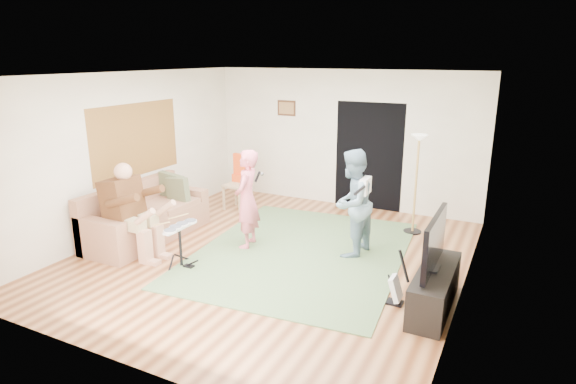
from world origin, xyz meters
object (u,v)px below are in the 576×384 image
at_px(sofa, 143,220).
at_px(singer, 247,199).
at_px(dining_chair, 239,190).
at_px(television, 435,242).
at_px(guitarist, 352,203).
at_px(guitar_spare, 396,288).
at_px(drum_kit, 180,248).
at_px(torchiere_lamp, 417,166).
at_px(tv_cabinet, 435,289).

xyz_separation_m(sofa, singer, (1.77, 0.44, 0.49)).
xyz_separation_m(sofa, dining_chair, (0.58, 2.07, 0.08)).
bearing_deg(television, guitarist, 141.83).
bearing_deg(dining_chair, guitar_spare, -27.56).
bearing_deg(television, drum_kit, -173.19).
height_order(dining_chair, television, television).
bearing_deg(television, guitar_spare, -164.40).
height_order(torchiere_lamp, dining_chair, torchiere_lamp).
distance_m(guitarist, torchiere_lamp, 1.57).
height_order(sofa, tv_cabinet, sofa).
relative_size(guitar_spare, dining_chair, 0.67).
xyz_separation_m(torchiere_lamp, dining_chair, (-3.41, -0.18, -0.79)).
relative_size(singer, guitarist, 0.96).
xyz_separation_m(sofa, drum_kit, (1.30, -0.65, -0.01)).
distance_m(guitar_spare, torchiere_lamp, 2.79).
bearing_deg(singer, guitar_spare, 60.54).
bearing_deg(dining_chair, sofa, -100.65).
bearing_deg(sofa, drum_kit, -26.58).
distance_m(singer, guitar_spare, 2.77).
relative_size(sofa, guitarist, 1.35).
bearing_deg(drum_kit, tv_cabinet, 6.72).
bearing_deg(tv_cabinet, singer, 167.43).
distance_m(guitar_spare, television, 0.76).
distance_m(torchiere_lamp, television, 2.62).
bearing_deg(guitarist, television, 59.95).
relative_size(sofa, dining_chair, 2.06).
xyz_separation_m(drum_kit, singer, (0.47, 1.09, 0.50)).
bearing_deg(drum_kit, sofa, 153.42).
height_order(torchiere_lamp, tv_cabinet, torchiere_lamp).
bearing_deg(guitarist, guitar_spare, 48.22).
height_order(sofa, guitarist, guitarist).
height_order(guitar_spare, television, television).
bearing_deg(sofa, guitar_spare, -4.52).
distance_m(drum_kit, television, 3.52).
bearing_deg(singer, drum_kit, -35.98).
bearing_deg(guitarist, sofa, -67.32).
relative_size(torchiere_lamp, tv_cabinet, 1.22).
height_order(tv_cabinet, television, television).
relative_size(sofa, torchiere_lamp, 1.30).
bearing_deg(dining_chair, drum_kit, -70.18).
height_order(sofa, dining_chair, dining_chair).
bearing_deg(television, sofa, 177.13).
bearing_deg(torchiere_lamp, guitar_spare, -81.84).
bearing_deg(guitarist, torchiere_lamp, 162.96).
relative_size(sofa, television, 1.91).
bearing_deg(sofa, singer, 13.92).
xyz_separation_m(dining_chair, tv_cabinet, (4.22, -2.31, -0.13)).
height_order(singer, tv_cabinet, singer).
bearing_deg(torchiere_lamp, dining_chair, -176.93).
distance_m(dining_chair, television, 4.79).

